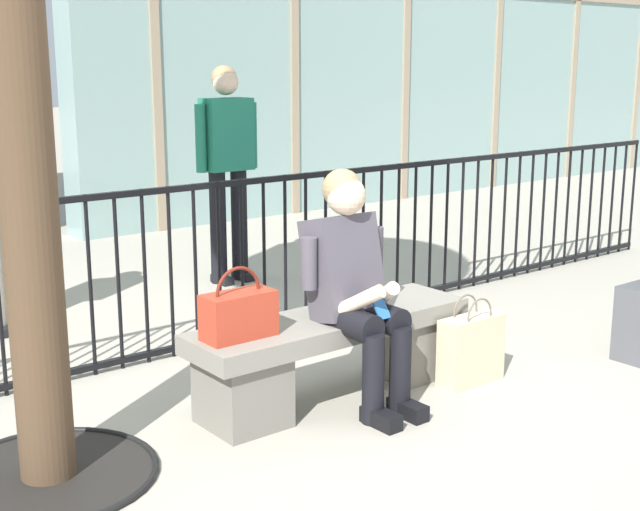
{
  "coord_description": "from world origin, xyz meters",
  "views": [
    {
      "loc": [
        -2.71,
        -3.31,
        1.73
      ],
      "look_at": [
        0.0,
        0.1,
        0.75
      ],
      "focal_mm": 48.32,
      "sensor_mm": 36.0,
      "label": 1
    }
  ],
  "objects_px": {
    "seated_person_with_phone": "(354,282)",
    "shopping_bag": "(471,349)",
    "stone_bench": "(332,348)",
    "bystander_at_railing": "(227,157)",
    "handbag_on_bench": "(239,314)"
  },
  "relations": [
    {
      "from": "shopping_bag",
      "to": "seated_person_with_phone",
      "type": "bearing_deg",
      "value": 165.01
    },
    {
      "from": "handbag_on_bench",
      "to": "bystander_at_railing",
      "type": "bearing_deg",
      "value": 58.38
    },
    {
      "from": "handbag_on_bench",
      "to": "shopping_bag",
      "type": "height_order",
      "value": "handbag_on_bench"
    },
    {
      "from": "shopping_bag",
      "to": "bystander_at_railing",
      "type": "height_order",
      "value": "bystander_at_railing"
    },
    {
      "from": "seated_person_with_phone",
      "to": "handbag_on_bench",
      "type": "xyz_separation_m",
      "value": [
        -0.62,
        0.12,
        -0.08
      ]
    },
    {
      "from": "seated_person_with_phone",
      "to": "shopping_bag",
      "type": "height_order",
      "value": "seated_person_with_phone"
    },
    {
      "from": "handbag_on_bench",
      "to": "bystander_at_railing",
      "type": "distance_m",
      "value": 2.91
    },
    {
      "from": "stone_bench",
      "to": "bystander_at_railing",
      "type": "distance_m",
      "value": 2.71
    },
    {
      "from": "shopping_bag",
      "to": "stone_bench",
      "type": "bearing_deg",
      "value": 156.74
    },
    {
      "from": "seated_person_with_phone",
      "to": "shopping_bag",
      "type": "distance_m",
      "value": 0.85
    },
    {
      "from": "handbag_on_bench",
      "to": "bystander_at_railing",
      "type": "height_order",
      "value": "bystander_at_railing"
    },
    {
      "from": "stone_bench",
      "to": "bystander_at_railing",
      "type": "xyz_separation_m",
      "value": [
        0.93,
        2.44,
        0.73
      ]
    },
    {
      "from": "stone_bench",
      "to": "shopping_bag",
      "type": "relative_size",
      "value": 3.24
    },
    {
      "from": "seated_person_with_phone",
      "to": "bystander_at_railing",
      "type": "distance_m",
      "value": 2.74
    },
    {
      "from": "stone_bench",
      "to": "seated_person_with_phone",
      "type": "xyz_separation_m",
      "value": [
        0.04,
        -0.13,
        0.38
      ]
    }
  ]
}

